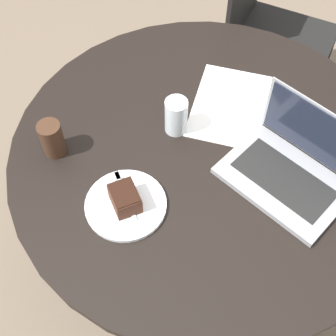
% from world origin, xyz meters
% --- Properties ---
extents(ground_plane, '(12.00, 12.00, 0.00)m').
position_xyz_m(ground_plane, '(0.00, 0.00, 0.00)').
color(ground_plane, '#6B5B4C').
extents(dining_table, '(1.17, 1.17, 0.72)m').
position_xyz_m(dining_table, '(0.00, 0.00, 0.59)').
color(dining_table, black).
rests_on(dining_table, ground_plane).
extents(chair, '(0.59, 0.59, 0.95)m').
position_xyz_m(chair, '(-0.68, 0.57, 0.49)').
color(chair, black).
rests_on(chair, ground_plane).
extents(paper_document, '(0.39, 0.37, 0.00)m').
position_xyz_m(paper_document, '(-0.14, 0.13, 0.72)').
color(paper_document, white).
rests_on(paper_document, dining_table).
extents(plate, '(0.22, 0.22, 0.01)m').
position_xyz_m(plate, '(0.11, -0.28, 0.73)').
color(plate, silver).
rests_on(plate, dining_table).
extents(cake_slice, '(0.09, 0.08, 0.06)m').
position_xyz_m(cake_slice, '(0.11, -0.28, 0.76)').
color(cake_slice, '#472619').
rests_on(cake_slice, plate).
extents(fork, '(0.17, 0.03, 0.00)m').
position_xyz_m(fork, '(0.07, -0.27, 0.74)').
color(fork, silver).
rests_on(fork, plate).
extents(coffee_glass, '(0.07, 0.07, 0.11)m').
position_xyz_m(coffee_glass, '(-0.14, -0.43, 0.78)').
color(coffee_glass, '#3D2619').
rests_on(coffee_glass, dining_table).
extents(water_glass, '(0.07, 0.07, 0.12)m').
position_xyz_m(water_glass, '(-0.10, -0.06, 0.78)').
color(water_glass, silver).
rests_on(water_glass, dining_table).
extents(laptop, '(0.41, 0.37, 0.21)m').
position_xyz_m(laptop, '(0.17, 0.19, 0.76)').
color(laptop, gray).
rests_on(laptop, dining_table).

